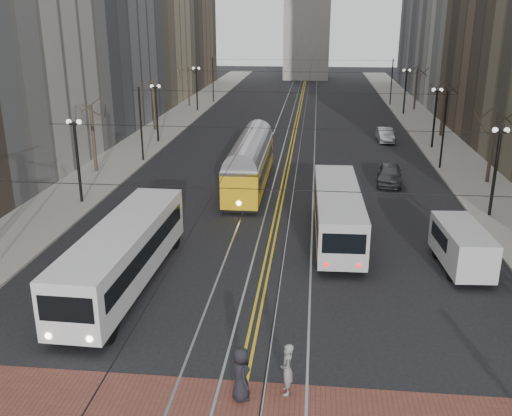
% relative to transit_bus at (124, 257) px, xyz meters
% --- Properties ---
extents(ground, '(260.00, 260.00, 0.00)m').
position_rel_transit_bus_xyz_m(ground, '(6.58, -5.96, -1.53)').
color(ground, black).
rests_on(ground, ground).
extents(sidewalk_left, '(5.00, 140.00, 0.15)m').
position_rel_transit_bus_xyz_m(sidewalk_left, '(-8.42, 39.04, -1.46)').
color(sidewalk_left, gray).
rests_on(sidewalk_left, ground).
extents(sidewalk_right, '(5.00, 140.00, 0.15)m').
position_rel_transit_bus_xyz_m(sidewalk_right, '(21.58, 39.04, -1.46)').
color(sidewalk_right, gray).
rests_on(sidewalk_right, ground).
extents(streetcar_rails, '(4.80, 130.00, 0.02)m').
position_rel_transit_bus_xyz_m(streetcar_rails, '(6.58, 39.04, -1.53)').
color(streetcar_rails, gray).
rests_on(streetcar_rails, ground).
extents(centre_lines, '(0.42, 130.00, 0.01)m').
position_rel_transit_bus_xyz_m(centre_lines, '(6.58, 39.04, -1.53)').
color(centre_lines, gold).
rests_on(centre_lines, ground).
extents(lamp_posts, '(27.60, 57.20, 5.60)m').
position_rel_transit_bus_xyz_m(lamp_posts, '(6.58, 22.79, 1.27)').
color(lamp_posts, black).
rests_on(lamp_posts, ground).
extents(street_trees, '(31.68, 53.28, 5.60)m').
position_rel_transit_bus_xyz_m(street_trees, '(6.58, 29.29, 1.27)').
color(street_trees, '#382D23').
rests_on(street_trees, ground).
extents(trolley_wires, '(25.96, 120.00, 6.60)m').
position_rel_transit_bus_xyz_m(trolley_wires, '(6.58, 28.88, 2.24)').
color(trolley_wires, black).
rests_on(trolley_wires, ground).
extents(transit_bus, '(2.89, 12.33, 3.07)m').
position_rel_transit_bus_xyz_m(transit_bus, '(0.00, 0.00, 0.00)').
color(transit_bus, silver).
rests_on(transit_bus, ground).
extents(streetcar, '(2.53, 13.32, 3.14)m').
position_rel_transit_bus_xyz_m(streetcar, '(4.08, 17.17, 0.04)').
color(streetcar, yellow).
rests_on(streetcar, ground).
extents(rear_bus, '(2.72, 11.41, 2.96)m').
position_rel_transit_bus_xyz_m(rear_bus, '(10.31, 7.29, -0.05)').
color(rear_bus, '#BABABA').
rests_on(rear_bus, ground).
extents(cargo_van, '(2.36, 5.31, 2.29)m').
position_rel_transit_bus_xyz_m(cargo_van, '(16.50, 3.64, -0.39)').
color(cargo_van, silver).
rests_on(cargo_van, ground).
extents(sedan_grey, '(2.36, 4.72, 1.55)m').
position_rel_transit_bus_xyz_m(sedan_grey, '(14.70, 19.19, -0.76)').
color(sedan_grey, '#383A3F').
rests_on(sedan_grey, ground).
extents(sedan_silver, '(1.56, 4.24, 1.39)m').
position_rel_transit_bus_xyz_m(sedan_silver, '(16.06, 34.96, -0.84)').
color(sedan_silver, '#ACAFB4').
rests_on(sedan_silver, ground).
extents(pedestrian_a, '(0.93, 1.11, 1.94)m').
position_rel_transit_bus_xyz_m(pedestrian_a, '(6.64, -7.91, -0.55)').
color(pedestrian_a, black).
rests_on(pedestrian_a, crosswalk_band).
extents(pedestrian_b, '(0.52, 0.73, 1.89)m').
position_rel_transit_bus_xyz_m(pedestrian_b, '(8.18, -7.46, -0.58)').
color(pedestrian_b, gray).
rests_on(pedestrian_b, crosswalk_band).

